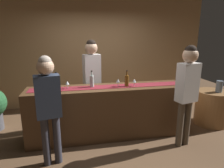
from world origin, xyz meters
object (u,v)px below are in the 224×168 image
wine_bottle_green (57,83)px  customer_browsing (48,101)px  wine_bottle_amber (127,81)px  customer_sipping (187,86)px  vase_on_side_table (219,86)px  bartender (92,73)px  wine_glass_far_end (67,83)px  wine_glass_mid_counter (118,81)px  round_side_table (212,108)px  wine_glass_near_customer (134,81)px  wine_bottle_clear (92,81)px

wine_bottle_green → customer_browsing: size_ratio=0.19×
wine_bottle_green → wine_bottle_amber: (1.24, -0.08, 0.00)m
customer_sipping → vase_on_side_table: customer_sipping is taller
bartender → customer_sipping: 1.87m
wine_bottle_green → wine_bottle_amber: bearing=-3.7°
wine_glass_far_end → bartender: (0.49, 0.57, 0.06)m
wine_glass_mid_counter → round_side_table: (2.10, 0.07, -0.71)m
wine_glass_near_customer → wine_glass_mid_counter: bearing=171.1°
bartender → customer_browsing: bartender is taller
wine_bottle_green → wine_glass_far_end: 0.18m
bartender → vase_on_side_table: 2.66m
vase_on_side_table → wine_bottle_clear: bearing=178.9°
wine_bottle_clear → bartender: bartender is taller
wine_bottle_amber → wine_bottle_green: bearing=176.3°
wine_glass_far_end → wine_bottle_amber: bearing=-2.9°
wine_glass_mid_counter → bartender: bearing=125.4°
wine_bottle_green → wine_glass_near_customer: bearing=-3.8°
wine_bottle_clear → bartender: 0.54m
customer_sipping → round_side_table: customer_sipping is taller
wine_bottle_green → wine_bottle_amber: 1.24m
wine_bottle_amber → round_side_table: 2.08m
customer_browsing → round_side_table: bearing=1.7°
wine_bottle_clear → wine_bottle_amber: 0.64m
wine_glass_near_customer → round_side_table: size_ratio=0.19×
wine_bottle_green → wine_bottle_clear: bearing=1.2°
wine_bottle_amber → wine_glass_near_customer: 0.14m
wine_bottle_amber → vase_on_side_table: (2.00, 0.04, -0.23)m
wine_bottle_green → customer_browsing: customer_browsing is taller
wine_bottle_clear → wine_glass_near_customer: wine_bottle_clear is taller
wine_glass_near_customer → bartender: size_ratio=0.08×
vase_on_side_table → wine_glass_near_customer: bearing=-178.4°
wine_bottle_clear → wine_glass_far_end: size_ratio=2.10×
wine_glass_near_customer → customer_sipping: customer_sipping is taller
round_side_table → customer_sipping: bearing=-148.5°
customer_sipping → round_side_table: 1.44m
wine_bottle_amber → bartender: size_ratio=0.17×
wine_glass_mid_counter → wine_glass_far_end: 0.91m
bartender → round_side_table: (2.52, -0.52, -0.77)m
wine_glass_near_customer → wine_bottle_clear: bearing=172.3°
wine_glass_mid_counter → customer_sipping: bearing=-29.1°
wine_glass_near_customer → wine_glass_mid_counter: size_ratio=1.00×
wine_glass_mid_counter → wine_bottle_green: bearing=177.6°
wine_bottle_amber → bartender: bearing=132.6°
wine_bottle_green → bartender: (0.67, 0.55, 0.05)m
wine_bottle_amber → round_side_table: (1.95, 0.11, -0.72)m
wine_glass_far_end → customer_browsing: size_ratio=0.09×
bartender → customer_sipping: size_ratio=1.04×
wine_bottle_clear → wine_glass_mid_counter: bearing=-7.0°
customer_sipping → round_side_table: bearing=18.0°
customer_browsing → customer_sipping: bearing=-8.8°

